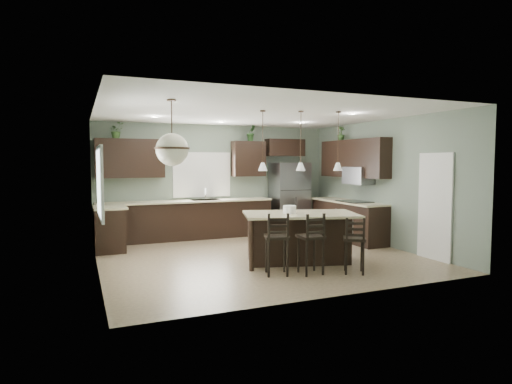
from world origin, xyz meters
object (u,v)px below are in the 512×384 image
Objects in this scene: bar_stool_center at (311,243)px; plant_back_left at (116,130)px; refrigerator at (289,198)px; kitchen_island at (300,238)px; bar_stool_right at (354,245)px; serving_dish at (290,209)px; bar_stool_left at (277,244)px.

plant_back_left reaches higher than bar_stool_center.
refrigerator is 1.80× the size of bar_stool_center.
kitchen_island is 2.15× the size of bar_stool_right.
refrigerator is at bearing 109.11° from bar_stool_right.
refrigerator is at bearing 70.07° from bar_stool_center.
serving_dish reaches higher than bar_stool_center.
serving_dish is 4.56m from plant_back_left.
kitchen_island is (-1.35, -3.07, -0.46)m from refrigerator.
refrigerator is 1.77× the size of bar_stool_left.
bar_stool_left is 0.57m from bar_stool_center.
refrigerator is at bearing -3.37° from plant_back_left.
bar_stool_center is 1.08× the size of bar_stool_right.
kitchen_island is 4.92m from plant_back_left.
bar_stool_center is 0.74m from bar_stool_right.
bar_stool_center is (0.55, -0.16, -0.01)m from bar_stool_left.
bar_stool_center is at bearing -167.77° from bar_stool_right.
bar_stool_center reaches higher than kitchen_island.
serving_dish is (-0.19, 0.06, 0.53)m from kitchen_island.
kitchen_island is 8.55× the size of serving_dish.
plant_back_left is at bearing 147.97° from kitchen_island.
refrigerator is 4.29m from bar_stool_left.
serving_dish reaches higher than bar_stool_right.
refrigerator is at bearing 77.31° from bar_stool_left.
serving_dish is 1.37m from bar_stool_right.
plant_back_left is (-2.16, 3.95, 2.06)m from bar_stool_left.
plant_back_left reaches higher than bar_stool_left.
serving_dish is (-1.54, -3.02, 0.07)m from refrigerator.
bar_stool_right is at bearing -51.99° from plant_back_left.
serving_dish is 0.25× the size of bar_stool_right.
bar_stool_center reaches higher than bar_stool_right.
bar_stool_right is 2.63× the size of plant_back_left.
kitchen_island is at bearing -113.70° from refrigerator.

